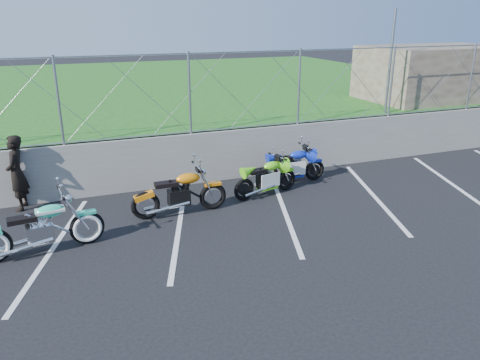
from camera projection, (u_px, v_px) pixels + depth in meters
name	position (u px, v px, depth m)	size (l,w,h in m)	color
ground	(192.00, 248.00, 8.72)	(90.00, 90.00, 0.00)	black
retaining_wall	(153.00, 163.00, 11.58)	(30.00, 0.22, 1.30)	slate
grass_field	(107.00, 99.00, 20.37)	(30.00, 20.00, 1.30)	#1B5416
stone_building	(436.00, 73.00, 16.42)	(5.00, 3.00, 1.80)	brown
chain_link_fence	(149.00, 96.00, 11.03)	(28.00, 0.03, 2.00)	gray
sign_pole	(390.00, 62.00, 13.68)	(0.08, 0.08, 3.00)	gray
parking_lines	(234.00, 218.00, 10.01)	(18.29, 4.31, 0.01)	silver
cruiser_turquoise	(43.00, 230.00, 8.41)	(2.24, 0.71, 1.11)	black
naked_orange	(181.00, 195.00, 10.07)	(2.11, 0.72, 1.05)	black
sportbike_green	(267.00, 179.00, 11.18)	(1.77, 0.63, 0.93)	black
sportbike_blue	(293.00, 167.00, 12.01)	(1.85, 0.66, 0.96)	black
person_standing	(17.00, 173.00, 10.21)	(0.61, 0.40, 1.68)	black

